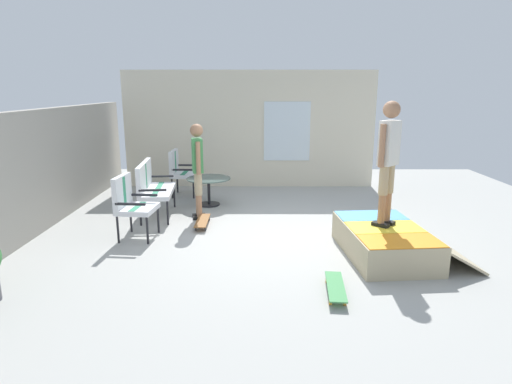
{
  "coord_description": "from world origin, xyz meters",
  "views": [
    {
      "loc": [
        -6.59,
        0.31,
        2.35
      ],
      "look_at": [
        0.21,
        0.33,
        0.7
      ],
      "focal_mm": 30.06,
      "sensor_mm": 36.0,
      "label": 1
    }
  ],
  "objects_px": {
    "person_skater": "(388,154)",
    "skateboard_by_bench": "(202,221)",
    "patio_table": "(209,186)",
    "patio_chair_by_wall": "(130,201)",
    "patio_bench": "(151,184)",
    "skate_ramp": "(386,241)",
    "person_watching": "(198,164)",
    "skateboard_spare": "(336,287)",
    "patio_chair_near_house": "(179,169)"
  },
  "relations": [
    {
      "from": "person_skater",
      "to": "skateboard_by_bench",
      "type": "bearing_deg",
      "value": 65.48
    },
    {
      "from": "skateboard_by_bench",
      "to": "patio_table",
      "type": "bearing_deg",
      "value": 1.39
    },
    {
      "from": "patio_chair_by_wall",
      "to": "patio_bench",
      "type": "bearing_deg",
      "value": -2.12
    },
    {
      "from": "skate_ramp",
      "to": "patio_bench",
      "type": "relative_size",
      "value": 1.42
    },
    {
      "from": "patio_bench",
      "to": "person_watching",
      "type": "height_order",
      "value": "person_watching"
    },
    {
      "from": "patio_chair_by_wall",
      "to": "skateboard_spare",
      "type": "relative_size",
      "value": 1.25
    },
    {
      "from": "patio_chair_by_wall",
      "to": "person_skater",
      "type": "xyz_separation_m",
      "value": [
        -0.66,
        -3.84,
        0.85
      ]
    },
    {
      "from": "patio_chair_near_house",
      "to": "patio_chair_by_wall",
      "type": "xyz_separation_m",
      "value": [
        -2.81,
        0.28,
        0.0
      ]
    },
    {
      "from": "skateboard_by_bench",
      "to": "skateboard_spare",
      "type": "distance_m",
      "value": 3.18
    },
    {
      "from": "patio_bench",
      "to": "skateboard_spare",
      "type": "distance_m",
      "value": 4.31
    },
    {
      "from": "skate_ramp",
      "to": "patio_bench",
      "type": "xyz_separation_m",
      "value": [
        1.94,
        3.83,
        0.4
      ]
    },
    {
      "from": "patio_table",
      "to": "patio_bench",
      "type": "bearing_deg",
      "value": 128.52
    },
    {
      "from": "patio_bench",
      "to": "patio_chair_by_wall",
      "type": "relative_size",
      "value": 1.27
    },
    {
      "from": "patio_bench",
      "to": "patio_chair_near_house",
      "type": "height_order",
      "value": "same"
    },
    {
      "from": "skate_ramp",
      "to": "skateboard_by_bench",
      "type": "distance_m",
      "value": 3.12
    },
    {
      "from": "patio_chair_near_house",
      "to": "skateboard_spare",
      "type": "relative_size",
      "value": 1.25
    },
    {
      "from": "patio_chair_near_house",
      "to": "skateboard_by_bench",
      "type": "height_order",
      "value": "patio_chair_near_house"
    },
    {
      "from": "person_skater",
      "to": "skateboard_spare",
      "type": "distance_m",
      "value": 2.09
    },
    {
      "from": "person_watching",
      "to": "skateboard_by_bench",
      "type": "xyz_separation_m",
      "value": [
        -0.46,
        -0.12,
        -0.94
      ]
    },
    {
      "from": "patio_table",
      "to": "person_watching",
      "type": "height_order",
      "value": "person_watching"
    },
    {
      "from": "skate_ramp",
      "to": "person_watching",
      "type": "distance_m",
      "value": 3.54
    },
    {
      "from": "patio_chair_by_wall",
      "to": "skateboard_spare",
      "type": "height_order",
      "value": "patio_chair_by_wall"
    },
    {
      "from": "person_skater",
      "to": "skateboard_spare",
      "type": "bearing_deg",
      "value": 145.0
    },
    {
      "from": "patio_bench",
      "to": "patio_table",
      "type": "relative_size",
      "value": 1.44
    },
    {
      "from": "patio_chair_by_wall",
      "to": "skateboard_by_bench",
      "type": "height_order",
      "value": "patio_chair_by_wall"
    },
    {
      "from": "person_skater",
      "to": "person_watching",
      "type": "bearing_deg",
      "value": 59.21
    },
    {
      "from": "patio_bench",
      "to": "patio_chair_near_house",
      "type": "bearing_deg",
      "value": -8.46
    },
    {
      "from": "patio_table",
      "to": "person_watching",
      "type": "distance_m",
      "value": 1.1
    },
    {
      "from": "patio_bench",
      "to": "patio_chair_by_wall",
      "type": "distance_m",
      "value": 1.21
    },
    {
      "from": "person_watching",
      "to": "patio_chair_near_house",
      "type": "bearing_deg",
      "value": 20.59
    },
    {
      "from": "patio_chair_near_house",
      "to": "patio_table",
      "type": "bearing_deg",
      "value": -138.3
    },
    {
      "from": "patio_bench",
      "to": "skateboard_spare",
      "type": "relative_size",
      "value": 1.59
    },
    {
      "from": "patio_chair_by_wall",
      "to": "patio_table",
      "type": "height_order",
      "value": "patio_chair_by_wall"
    },
    {
      "from": "skateboard_spare",
      "to": "patio_chair_near_house",
      "type": "bearing_deg",
      "value": 29.16
    },
    {
      "from": "patio_table",
      "to": "person_skater",
      "type": "distance_m",
      "value": 4.01
    },
    {
      "from": "skateboard_by_bench",
      "to": "person_watching",
      "type": "bearing_deg",
      "value": 14.53
    },
    {
      "from": "patio_bench",
      "to": "person_skater",
      "type": "relative_size",
      "value": 0.73
    },
    {
      "from": "skate_ramp",
      "to": "patio_bench",
      "type": "distance_m",
      "value": 4.31
    },
    {
      "from": "patio_chair_by_wall",
      "to": "patio_table",
      "type": "bearing_deg",
      "value": -27.26
    },
    {
      "from": "patio_table",
      "to": "person_skater",
      "type": "relative_size",
      "value": 0.51
    },
    {
      "from": "skate_ramp",
      "to": "skateboard_by_bench",
      "type": "bearing_deg",
      "value": 64.38
    },
    {
      "from": "skate_ramp",
      "to": "skateboard_by_bench",
      "type": "height_order",
      "value": "skate_ramp"
    },
    {
      "from": "person_skater",
      "to": "patio_chair_near_house",
      "type": "bearing_deg",
      "value": 45.73
    },
    {
      "from": "person_skater",
      "to": "skateboard_spare",
      "type": "height_order",
      "value": "person_skater"
    },
    {
      "from": "skate_ramp",
      "to": "person_watching",
      "type": "relative_size",
      "value": 1.05
    },
    {
      "from": "skateboard_by_bench",
      "to": "skateboard_spare",
      "type": "xyz_separation_m",
      "value": [
        -2.56,
        -1.88,
        0.0
      ]
    },
    {
      "from": "patio_chair_by_wall",
      "to": "skateboard_by_bench",
      "type": "distance_m",
      "value": 1.33
    },
    {
      "from": "skate_ramp",
      "to": "skateboard_spare",
      "type": "height_order",
      "value": "skate_ramp"
    },
    {
      "from": "person_watching",
      "to": "skateboard_by_bench",
      "type": "bearing_deg",
      "value": -165.47
    },
    {
      "from": "patio_chair_near_house",
      "to": "person_skater",
      "type": "distance_m",
      "value": 5.04
    }
  ]
}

